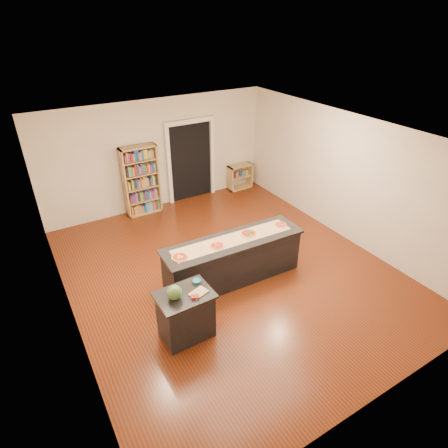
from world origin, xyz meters
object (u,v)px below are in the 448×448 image
waste_bin (149,207)px  kitchen_island (233,260)px  side_counter (186,315)px  low_shelf (240,177)px  bookshelf (141,181)px  watermelon (174,292)px

waste_bin → kitchen_island: bearing=-83.5°
kitchen_island → waste_bin: bearing=98.5°
side_counter → low_shelf: (3.88, 4.41, -0.07)m
side_counter → bookshelf: 4.53m
side_counter → watermelon: 0.56m
kitchen_island → watermelon: size_ratio=11.95×
waste_bin → watermelon: (-1.18, -4.37, 0.82)m
bookshelf → waste_bin: bookshelf is taller
side_counter → watermelon: watermelon is taller
side_counter → watermelon: size_ratio=3.75×
watermelon → side_counter: bearing=3.7°
low_shelf → watermelon: (-4.04, -4.42, 0.60)m
side_counter → bookshelf: bookshelf is taller
side_counter → low_shelf: bearing=47.7°
kitchen_island → side_counter: 1.66m
low_shelf → waste_bin: bearing=-179.0°
bookshelf → waste_bin: (0.11, -0.05, -0.74)m
bookshelf → side_counter: bearing=-101.6°
low_shelf → waste_bin: (-2.86, -0.05, -0.21)m
kitchen_island → low_shelf: size_ratio=3.76×
bookshelf → low_shelf: 3.02m
kitchen_island → bookshelf: (-0.51, 3.56, 0.44)m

